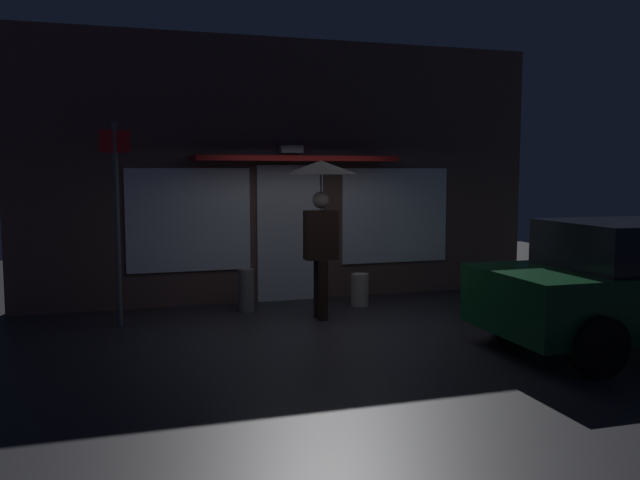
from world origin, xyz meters
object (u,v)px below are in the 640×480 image
(sidewalk_bollard, at_px, (246,290))
(street_sign_post, at_px, (117,213))
(sidewalk_bollard_2, at_px, (360,290))
(person_with_umbrella, at_px, (321,198))

(sidewalk_bollard, bearing_deg, street_sign_post, -168.49)
(street_sign_post, relative_size, sidewalk_bollard_2, 5.47)
(street_sign_post, xyz_separation_m, sidewalk_bollard, (1.84, 0.37, -1.22))
(street_sign_post, bearing_deg, person_with_umbrella, -9.19)
(sidewalk_bollard, distance_m, sidewalk_bollard_2, 1.79)
(sidewalk_bollard_2, bearing_deg, person_with_umbrella, -140.20)
(person_with_umbrella, height_order, sidewalk_bollard_2, person_with_umbrella)
(street_sign_post, bearing_deg, sidewalk_bollard, 11.51)
(street_sign_post, height_order, sidewalk_bollard, street_sign_post)
(sidewalk_bollard, xyz_separation_m, sidewalk_bollard_2, (1.79, -0.08, -0.07))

